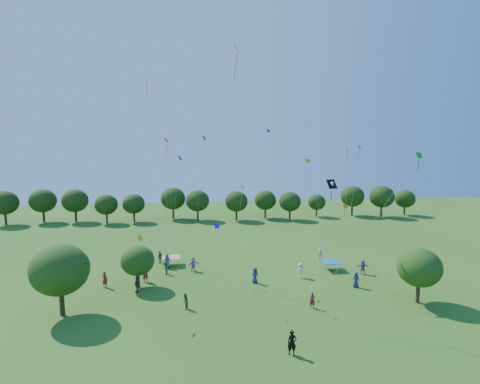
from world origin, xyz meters
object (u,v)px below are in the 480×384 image
object	(u,v)px
tent_red_stripe	(172,258)
red_high_kite	(231,98)
near_tree_east	(419,268)
pirate_kite	(331,186)
near_tree_west	(60,270)
tent_blue	(331,262)
man_in_black	(292,343)
near_tree_north	(138,261)

from	to	relation	value
tent_red_stripe	red_high_kite	world-z (taller)	red_high_kite
near_tree_east	pirate_kite	world-z (taller)	pirate_kite
near_tree_west	tent_red_stripe	distance (m)	16.51
tent_blue	near_tree_east	bearing A→B (deg)	-64.92
tent_red_stripe	man_in_black	distance (m)	24.47
man_in_black	tent_red_stripe	bearing A→B (deg)	120.22
near_tree_north	near_tree_east	size ratio (longest dim) A/B	0.85
pirate_kite	tent_red_stripe	bearing A→B (deg)	149.48
man_in_black	pirate_kite	bearing A→B (deg)	64.82
near_tree_west	tent_blue	xyz separation A→B (m)	(29.08, 9.09, -3.29)
near_tree_east	man_in_black	bearing A→B (deg)	-153.06
near_tree_north	tent_blue	world-z (taller)	near_tree_north
tent_red_stripe	man_in_black	world-z (taller)	man_in_black
near_tree_east	near_tree_west	bearing A→B (deg)	177.56
near_tree_east	tent_blue	xyz separation A→B (m)	(-4.93, 10.54, -2.57)
near_tree_west	tent_red_stripe	xyz separation A→B (m)	(9.15, 13.34, -3.29)
man_in_black	pirate_kite	world-z (taller)	pirate_kite
near_tree_west	near_tree_east	size ratio (longest dim) A/B	1.21
man_in_black	near_tree_north	bearing A→B (deg)	137.23
near_tree_north	man_in_black	size ratio (longest dim) A/B	2.45
pirate_kite	near_tree_east	bearing A→B (deg)	-31.28
near_tree_east	pirate_kite	xyz separation A→B (m)	(-7.50, 4.56, 7.65)
pirate_kite	red_high_kite	xyz separation A→B (m)	(-10.43, 1.53, 9.10)
tent_red_stripe	man_in_black	xyz separation A→B (m)	(10.07, -22.31, -0.08)
tent_blue	near_tree_north	bearing A→B (deg)	-172.75
near_tree_north	tent_blue	distance (m)	23.41
near_tree_east	tent_blue	bearing A→B (deg)	115.08
near_tree_west	man_in_black	world-z (taller)	near_tree_west
red_high_kite	near_tree_east	bearing A→B (deg)	-18.75
near_tree_west	near_tree_east	xyz separation A→B (m)	(34.01, -1.45, -0.72)
near_tree_east	red_high_kite	size ratio (longest dim) A/B	0.22
near_tree_east	near_tree_north	bearing A→B (deg)	164.86
near_tree_west	near_tree_north	size ratio (longest dim) A/B	1.43
near_tree_west	tent_red_stripe	bearing A→B (deg)	55.55
tent_blue	pirate_kite	xyz separation A→B (m)	(-2.57, -5.98, 10.22)
near_tree_east	man_in_black	size ratio (longest dim) A/B	2.89
near_tree_north	red_high_kite	size ratio (longest dim) A/B	0.19
near_tree_west	man_in_black	bearing A→B (deg)	-25.02
near_tree_west	tent_red_stripe	size ratio (longest dim) A/B	3.03
near_tree_east	tent_red_stripe	distance (m)	29.04
tent_red_stripe	pirate_kite	bearing A→B (deg)	-30.52
man_in_black	red_high_kite	xyz separation A→B (m)	(-3.14, 13.60, 19.40)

